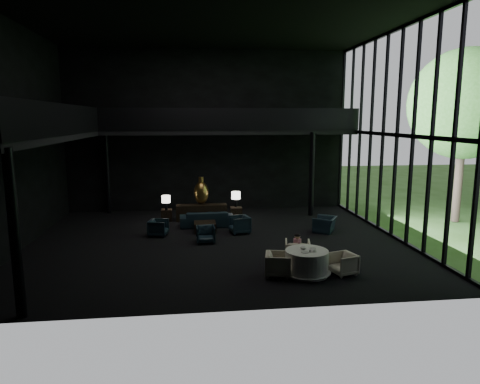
{
  "coord_description": "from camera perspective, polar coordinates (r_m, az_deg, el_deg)",
  "views": [
    {
      "loc": [
        -1.0,
        -15.7,
        4.63
      ],
      "look_at": [
        0.93,
        0.5,
        1.82
      ],
      "focal_mm": 32.0,
      "sensor_mm": 36.0,
      "label": 1
    }
  ],
  "objects": [
    {
      "name": "table_lamp_left",
      "position": [
        19.61,
        -9.84,
        -1.02
      ],
      "size": [
        0.39,
        0.39,
        0.66
      ],
      "color": "black",
      "rests_on": "side_table_left"
    },
    {
      "name": "curtain_wall",
      "position": [
        17.61,
        20.21,
        7.14
      ],
      "size": [
        0.2,
        12.0,
        8.0
      ],
      "primitive_type": null,
      "color": "black",
      "rests_on": "ground"
    },
    {
      "name": "child",
      "position": [
        13.91,
        7.65,
        -6.6
      ],
      "size": [
        0.26,
        0.26,
        0.56
      ],
      "rotation": [
        0.0,
        0.0,
        3.14
      ],
      "color": "beige",
      "rests_on": "dining_chair_north"
    },
    {
      "name": "column_ne",
      "position": [
        20.7,
        9.53,
        2.35
      ],
      "size": [
        0.24,
        0.24,
        4.0
      ],
      "primitive_type": "cylinder",
      "color": "black",
      "rests_on": "floor"
    },
    {
      "name": "dining_table",
      "position": [
        13.13,
        8.86,
        -9.46
      ],
      "size": [
        1.46,
        1.46,
        0.75
      ],
      "color": "white",
      "rests_on": "floor"
    },
    {
      "name": "tree_near",
      "position": [
        21.39,
        27.81,
        10.29
      ],
      "size": [
        4.8,
        4.8,
        7.65
      ],
      "color": "#382D23",
      "rests_on": "garden_ground"
    },
    {
      "name": "column_nw",
      "position": [
        21.92,
        -17.29,
        2.45
      ],
      "size": [
        0.24,
        0.24,
        4.0
      ],
      "primitive_type": "cylinder",
      "color": "black",
      "rests_on": "floor"
    },
    {
      "name": "mezzanine_back",
      "position": [
        20.8,
        -1.3,
        8.04
      ],
      "size": [
        12.0,
        2.0,
        0.25
      ],
      "primitive_type": "cube",
      "color": "black",
      "rests_on": "wall_back"
    },
    {
      "name": "railing_back",
      "position": [
        19.8,
        -1.02,
        9.69
      ],
      "size": [
        12.0,
        0.06,
        1.0
      ],
      "primitive_type": "cube",
      "color": "black",
      "rests_on": "mezzanine_back"
    },
    {
      "name": "mezzanine_left",
      "position": [
        16.48,
        -24.64,
        6.71
      ],
      "size": [
        2.0,
        12.0,
        0.25
      ],
      "primitive_type": "cube",
      "color": "black",
      "rests_on": "wall_left"
    },
    {
      "name": "side_table_right",
      "position": [
        19.87,
        -0.51,
        -2.85
      ],
      "size": [
        0.52,
        0.52,
        0.57
      ],
      "primitive_type": "cube",
      "color": "black",
      "rests_on": "floor"
    },
    {
      "name": "ceiling",
      "position": [
        16.09,
        -3.33,
        21.86
      ],
      "size": [
        14.0,
        12.0,
        0.02
      ],
      "primitive_type": "cube",
      "color": "black",
      "rests_on": "ground"
    },
    {
      "name": "plate_a",
      "position": [
        12.8,
        8.66,
        -7.94
      ],
      "size": [
        0.29,
        0.29,
        0.01
      ],
      "primitive_type": "cylinder",
      "rotation": [
        0.0,
        0.0,
        0.34
      ],
      "color": "white",
      "rests_on": "dining_table"
    },
    {
      "name": "wall_back",
      "position": [
        21.73,
        -4.21,
        8.09
      ],
      "size": [
        14.0,
        0.04,
        8.0
      ],
      "primitive_type": "cube",
      "color": "black",
      "rests_on": "ground"
    },
    {
      "name": "coffee_table",
      "position": [
        17.83,
        -4.69,
        -4.65
      ],
      "size": [
        0.89,
        0.89,
        0.39
      ],
      "primitive_type": "cube",
      "rotation": [
        0.0,
        0.0,
        -0.0
      ],
      "color": "black",
      "rests_on": "floor"
    },
    {
      "name": "lounge_armchair_west",
      "position": [
        17.39,
        -10.83,
        -4.68
      ],
      "size": [
        0.74,
        0.77,
        0.68
      ],
      "primitive_type": "imported",
      "rotation": [
        0.0,
        0.0,
        1.36
      ],
      "color": "#11293C",
      "rests_on": "floor"
    },
    {
      "name": "table_lamp_right",
      "position": [
        19.85,
        -0.56,
        -0.54
      ],
      "size": [
        0.42,
        0.42,
        0.7
      ],
      "color": "black",
      "rests_on": "side_table_right"
    },
    {
      "name": "wall_front",
      "position": [
        9.77,
        -0.91,
        6.1
      ],
      "size": [
        14.0,
        0.04,
        8.0
      ],
      "primitive_type": "cube",
      "color": "black",
      "rests_on": "ground"
    },
    {
      "name": "console",
      "position": [
        19.72,
        -5.13,
        -2.74
      ],
      "size": [
        2.31,
        0.53,
        0.74
      ],
      "primitive_type": "cube",
      "color": "black",
      "rests_on": "floor"
    },
    {
      "name": "dining_chair_west",
      "position": [
        12.93,
        5.13,
        -9.46
      ],
      "size": [
        0.83,
        0.86,
        0.76
      ],
      "primitive_type": "imported",
      "rotation": [
        0.0,
        0.0,
        1.36
      ],
      "color": "beige",
      "rests_on": "floor"
    },
    {
      "name": "saucer",
      "position": [
        12.91,
        9.86,
        -7.82
      ],
      "size": [
        0.19,
        0.19,
        0.01
      ],
      "primitive_type": "cylinder",
      "rotation": [
        0.0,
        0.0,
        0.2
      ],
      "color": "white",
      "rests_on": "dining_table"
    },
    {
      "name": "lounge_armchair_south",
      "position": [
        16.22,
        -4.61,
        -5.64
      ],
      "size": [
        0.65,
        0.61,
        0.65
      ],
      "primitive_type": "imported",
      "rotation": [
        0.0,
        0.0,
        0.03
      ],
      "color": "#0F2433",
      "rests_on": "floor"
    },
    {
      "name": "coffee_cup",
      "position": [
        12.88,
        9.89,
        -7.7
      ],
      "size": [
        0.09,
        0.09,
        0.06
      ],
      "primitive_type": "cylinder",
      "rotation": [
        0.0,
        0.0,
        0.22
      ],
      "color": "white",
      "rests_on": "saucer"
    },
    {
      "name": "plate_b",
      "position": [
        13.21,
        9.7,
        -7.4
      ],
      "size": [
        0.24,
        0.24,
        0.01
      ],
      "primitive_type": "cylinder",
      "rotation": [
        0.0,
        0.0,
        0.24
      ],
      "color": "white",
      "rests_on": "dining_table"
    },
    {
      "name": "floor",
      "position": [
        16.39,
        -3.05,
        -6.63
      ],
      "size": [
        14.0,
        12.0,
        0.02
      ],
      "primitive_type": "cube",
      "color": "black",
      "rests_on": "ground"
    },
    {
      "name": "lounge_armchair_east",
      "position": [
        17.48,
        -0.08,
        -4.24
      ],
      "size": [
        0.86,
        0.89,
        0.79
      ],
      "primitive_type": "imported",
      "rotation": [
        0.0,
        0.0,
        -1.37
      ],
      "color": "black",
      "rests_on": "floor"
    },
    {
      "name": "bronze_urn",
      "position": [
        19.73,
        -5.19,
        -0.06
      ],
      "size": [
        0.67,
        0.67,
        1.25
      ],
      "color": "olive",
      "rests_on": "console"
    },
    {
      "name": "dining_chair_east",
      "position": [
        13.36,
        13.57,
        -9.29
      ],
      "size": [
        0.75,
        0.78,
        0.65
      ],
      "primitive_type": "imported",
      "rotation": [
        0.0,
        0.0,
        -1.28
      ],
      "color": "silver",
      "rests_on": "floor"
    },
    {
      "name": "cereal_bowl",
      "position": [
        13.07,
        8.43,
        -7.39
      ],
      "size": [
        0.18,
        0.18,
        0.09
      ],
      "primitive_type": "ellipsoid",
      "color": "white",
      "rests_on": "dining_table"
    },
    {
      "name": "window_armchair",
      "position": [
        18.03,
        11.26,
        -4.07
      ],
      "size": [
        0.92,
        1.02,
        0.75
      ],
      "primitive_type": "imported",
      "rotation": [
        0.0,
        0.0,
        -2.12
      ],
      "color": "#172B41",
      "rests_on": "floor"
    },
    {
      "name": "cream_pot",
      "position": [
        12.83,
        9.32,
        -7.78
      ],
      "size": [
        0.06,
        0.06,
        0.07
      ],
      "primitive_type": "cylinder",
      "rotation": [
        0.0,
        0.0,
        0.03
      ],
      "color": "#99999E",
      "rests_on": "dining_table"
    },
    {
      "name": "dining_chair_north",
      "position": [
        14.07,
        7.68,
        -7.67
      ],
      "size": [
        0.98,
        0.94,
        0.86
      ],
      "primitive_type": "imported",
      "rotation": [
        0.0,
        0.0,
        2.92
      ],
      "color": "beige",
      "rests_on": "floor"
    },
    {
      "name": "side_table_left",
      "position": [
        19.9,
        -9.76,
        -3.03
      ],
      "size": [
        0.48,
        0.48,
        0.53
      ],
      "primitive_type": "cube",
      "color": "black",
      "rests_on": "floor"
    },
    {
      "name": "wall_left",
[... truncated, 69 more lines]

